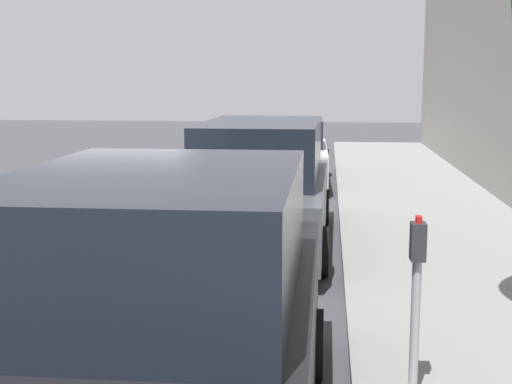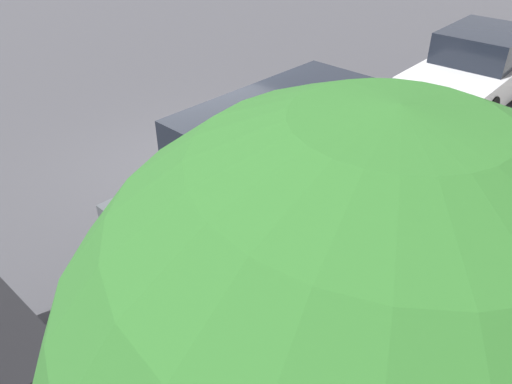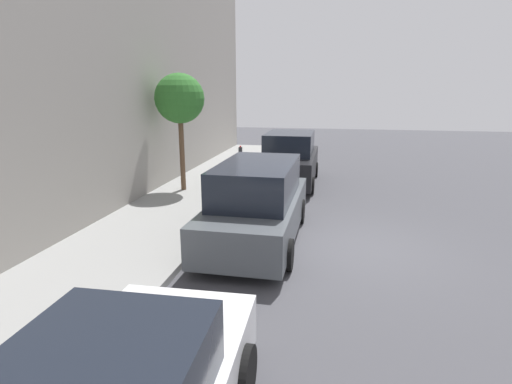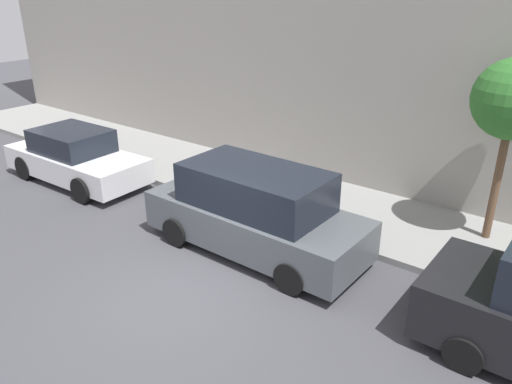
# 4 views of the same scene
# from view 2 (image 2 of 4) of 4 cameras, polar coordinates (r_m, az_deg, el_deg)

# --- Properties ---
(ground_plane) EXTENTS (60.00, 60.00, 0.00)m
(ground_plane) POSITION_cam_2_polar(r_m,az_deg,el_deg) (8.94, -7.62, 2.88)
(ground_plane) COLOR #424247
(sidewalk) EXTENTS (3.17, 32.00, 0.15)m
(sidewalk) POSITION_cam_2_polar(r_m,az_deg,el_deg) (6.59, 23.30, -12.04)
(sidewalk) COLOR gray
(sidewalk) RESTS_ON ground_plane
(parked_minivan_second) EXTENTS (2.02, 4.92, 1.90)m
(parked_minivan_second) POSITION_cam_2_polar(r_m,az_deg,el_deg) (7.01, 3.71, 2.75)
(parked_minivan_second) COLOR #4C5156
(parked_minivan_second) RESTS_ON ground_plane
(parked_sedan_third) EXTENTS (1.92, 4.54, 1.54)m
(parked_sedan_third) POSITION_cam_2_polar(r_m,az_deg,el_deg) (12.47, 24.01, 12.89)
(parked_sedan_third) COLOR silver
(parked_sedan_third) RESTS_ON ground_plane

